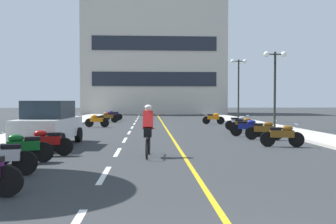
{
  "coord_description": "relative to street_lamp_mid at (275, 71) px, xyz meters",
  "views": [
    {
      "loc": [
        -0.92,
        -3.08,
        1.83
      ],
      "look_at": [
        0.28,
        19.19,
        1.13
      ],
      "focal_mm": 39.48,
      "sensor_mm": 36.0,
      "label": 1
    }
  ],
  "objects": [
    {
      "name": "lane_dash_11",
      "position": [
        -9.04,
        26.27,
        -3.65
      ],
      "size": [
        0.14,
        2.2,
        0.01
      ],
      "primitive_type": "cube",
      "color": "silver",
      "rests_on": "ground"
    },
    {
      "name": "motorcycle_12",
      "position": [
        -11.31,
        10.04,
        -3.18
      ],
      "size": [
        1.7,
        0.6,
        0.92
      ],
      "color": "black",
      "rests_on": "ground"
    },
    {
      "name": "ground_plane",
      "position": [
        -7.04,
        1.27,
        -3.65
      ],
      "size": [
        140.0,
        140.0,
        0.0
      ],
      "primitive_type": "plane",
      "color": "#2D3033"
    },
    {
      "name": "motorcycle_1",
      "position": [
        -11.51,
        -13.79,
        -3.18
      ],
      "size": [
        1.69,
        0.62,
        0.92
      ],
      "color": "black",
      "rests_on": "ground"
    },
    {
      "name": "motorcycle_9",
      "position": [
        -11.47,
        2.63,
        -3.18
      ],
      "size": [
        1.69,
        0.63,
        0.92
      ],
      "color": "black",
      "rests_on": "ground"
    },
    {
      "name": "lane_dash_7",
      "position": [
        -9.04,
        10.27,
        -3.65
      ],
      "size": [
        0.14,
        2.2,
        0.01
      ],
      "primitive_type": "cube",
      "color": "silver",
      "rests_on": "ground"
    },
    {
      "name": "lane_dash_1",
      "position": [
        -9.04,
        -13.73,
        -3.65
      ],
      "size": [
        0.14,
        2.2,
        0.01
      ],
      "primitive_type": "cube",
      "color": "silver",
      "rests_on": "ground"
    },
    {
      "name": "lane_dash_2",
      "position": [
        -9.04,
        -9.73,
        -3.65
      ],
      "size": [
        0.14,
        2.2,
        0.01
      ],
      "primitive_type": "cube",
      "color": "silver",
      "rests_on": "ground"
    },
    {
      "name": "motorcycle_2",
      "position": [
        -11.59,
        -11.93,
        -3.18
      ],
      "size": [
        1.64,
        0.79,
        0.92
      ],
      "color": "black",
      "rests_on": "ground"
    },
    {
      "name": "lane_dash_4",
      "position": [
        -9.04,
        -1.73,
        -3.65
      ],
      "size": [
        0.14,
        2.2,
        0.01
      ],
      "primitive_type": "cube",
      "color": "silver",
      "rests_on": "ground"
    },
    {
      "name": "motorcycle_4",
      "position": [
        -2.69,
        -8.61,
        -3.18
      ],
      "size": [
        1.69,
        0.62,
        0.92
      ],
      "color": "black",
      "rests_on": "ground"
    },
    {
      "name": "lane_dash_9",
      "position": [
        -9.04,
        18.27,
        -3.65
      ],
      "size": [
        0.14,
        2.2,
        0.01
      ],
      "primitive_type": "cube",
      "color": "silver",
      "rests_on": "ground"
    },
    {
      "name": "lane_dash_6",
      "position": [
        -9.04,
        6.27,
        -3.65
      ],
      "size": [
        0.14,
        2.2,
        0.01
      ],
      "primitive_type": "cube",
      "color": "silver",
      "rests_on": "ground"
    },
    {
      "name": "motorcycle_6",
      "position": [
        -2.92,
        -4.37,
        -3.18
      ],
      "size": [
        1.64,
        0.79,
        0.92
      ],
      "color": "black",
      "rests_on": "ground"
    },
    {
      "name": "lane_dash_8",
      "position": [
        -9.04,
        14.27,
        -3.65
      ],
      "size": [
        0.14,
        2.2,
        0.01
      ],
      "primitive_type": "cube",
      "color": "silver",
      "rests_on": "ground"
    },
    {
      "name": "curb_left",
      "position": [
        -14.24,
        4.27,
        -3.59
      ],
      "size": [
        2.4,
        72.0,
        0.12
      ],
      "primitive_type": "cube",
      "color": "#B7B2A8",
      "rests_on": "ground"
    },
    {
      "name": "centre_line_yellow",
      "position": [
        -6.79,
        4.27,
        -3.65
      ],
      "size": [
        0.12,
        66.0,
        0.01
      ],
      "primitive_type": "cube",
      "color": "gold",
      "rests_on": "ground"
    },
    {
      "name": "curb_right",
      "position": [
        0.16,
        4.27,
        -3.59
      ],
      "size": [
        2.4,
        72.0,
        0.12
      ],
      "primitive_type": "cube",
      "color": "#B7B2A8",
      "rests_on": "ground"
    },
    {
      "name": "street_lamp_mid",
      "position": [
        0.0,
        0.0,
        0.0
      ],
      "size": [
        1.46,
        0.36,
        4.79
      ],
      "color": "black",
      "rests_on": "curb_right"
    },
    {
      "name": "motorcycle_3",
      "position": [
        -11.31,
        -10.51,
        -3.18
      ],
      "size": [
        1.7,
        0.6,
        0.92
      ],
      "color": "black",
      "rests_on": "ground"
    },
    {
      "name": "motorcycle_5",
      "position": [
        -2.6,
        -6.04,
        -3.18
      ],
      "size": [
        1.66,
        0.73,
        0.92
      ],
      "color": "black",
      "rests_on": "ground"
    },
    {
      "name": "street_lamp_far",
      "position": [
        0.06,
        9.58,
        0.37
      ],
      "size": [
        1.46,
        0.36,
        5.37
      ],
      "color": "black",
      "rests_on": "curb_right"
    },
    {
      "name": "lane_dash_5",
      "position": [
        -9.04,
        2.27,
        -3.65
      ],
      "size": [
        0.14,
        2.2,
        0.01
      ],
      "primitive_type": "cube",
      "color": "silver",
      "rests_on": "ground"
    },
    {
      "name": "lane_dash_3",
      "position": [
        -9.04,
        -5.73,
        -3.65
      ],
      "size": [
        0.14,
        2.2,
        0.01
      ],
      "primitive_type": "cube",
      "color": "silver",
      "rests_on": "ground"
    },
    {
      "name": "lane_dash_10",
      "position": [
        -9.04,
        22.27,
        -3.65
      ],
      "size": [
        0.14,
        2.2,
        0.01
      ],
      "primitive_type": "cube",
      "color": "silver",
      "rests_on": "ground"
    },
    {
      "name": "cyclist_rider",
      "position": [
        -7.96,
        -10.8,
        -2.77
      ],
      "size": [
        0.42,
        1.77,
        1.71
      ],
      "color": "black",
      "rests_on": "ground"
    },
    {
      "name": "motorcycle_11",
      "position": [
        -11.28,
        8.01,
        -3.18
      ],
      "size": [
        1.69,
        0.62,
        0.92
      ],
      "color": "black",
      "rests_on": "ground"
    },
    {
      "name": "motorcycle_8",
      "position": [
        -2.35,
        -0.31,
        -3.18
      ],
      "size": [
        1.7,
        0.6,
        0.92
      ],
      "color": "black",
      "rests_on": "ground"
    },
    {
      "name": "motorcycle_13",
      "position": [
        -11.21,
        11.71,
        -3.18
      ],
      "size": [
        1.7,
        0.6,
        0.92
      ],
      "color": "black",
      "rests_on": "ground"
    },
    {
      "name": "office_building",
      "position": [
        -7.1,
        29.49,
        4.06
      ],
      "size": [
        19.24,
        8.56,
        15.43
      ],
      "color": "beige",
      "rests_on": "ground"
    },
    {
      "name": "parked_car_near",
      "position": [
        -11.94,
        -7.75,
        -2.74
      ],
      "size": [
        2.07,
        4.27,
        1.82
      ],
      "color": "black",
      "rests_on": "ground"
    },
    {
      "name": "motorcycle_7",
      "position": [
        -2.56,
        -2.28,
        -3.18
      ],
      "size": [
        1.65,
        0.78,
        0.92
      ],
      "color": "black",
      "rests_on": "ground"
    },
    {
      "name": "motorcycle_10",
      "position": [
        -2.91,
        5.38,
        -3.18
      ],
      "size": [
        1.67,
        0.68,
        0.92
      ],
      "color": "black",
      "rests_on": "ground"
    }
  ]
}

